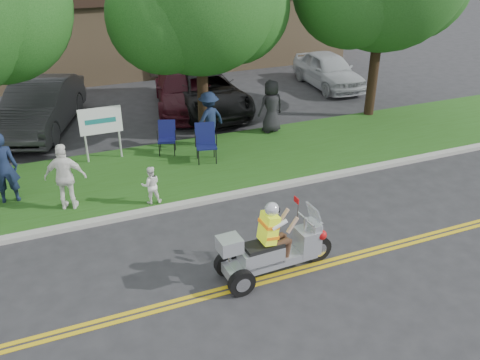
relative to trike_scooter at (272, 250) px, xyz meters
name	(u,v)px	position (x,y,z in m)	size (l,w,h in m)	color
ground	(289,258)	(0.60, 0.35, -0.60)	(120.00, 120.00, 0.00)	#28282B
centerline_near	(302,273)	(0.60, -0.23, -0.59)	(60.00, 0.10, 0.01)	gold
centerline_far	(298,268)	(0.60, -0.07, -0.59)	(60.00, 0.10, 0.01)	gold
curb	(237,194)	(0.60, 3.40, -0.54)	(60.00, 0.25, 0.12)	#A8A89E
grass_verge	(210,163)	(0.60, 5.55, -0.54)	(60.00, 4.00, 0.10)	#245015
commercial_building	(157,20)	(2.60, 19.33, 1.41)	(18.00, 8.20, 4.00)	#9E7F5B
tree_mid	(201,2)	(1.15, 7.58, 3.84)	(5.88, 4.80, 7.05)	#332114
business_sign	(101,124)	(-2.30, 6.95, 0.66)	(1.25, 0.06, 1.75)	silver
trike_scooter	(272,250)	(0.00, 0.00, 0.00)	(2.61, 0.88, 1.71)	black
lawn_chair_a	(167,135)	(-0.38, 6.76, 0.08)	(0.68, 0.69, 1.01)	black
lawn_chair_b	(206,140)	(0.55, 5.75, 0.15)	(0.72, 0.73, 1.14)	black
spectator_adult_left	(3,168)	(-5.00, 5.24, 0.46)	(0.69, 0.46, 1.90)	#15203C
spectator_adult_right	(66,177)	(-3.60, 4.28, 0.38)	(1.02, 0.42, 1.73)	white
spectator_chair_a	(209,119)	(1.04, 6.84, 0.39)	(1.13, 0.65, 1.75)	#16223E
spectator_chair_b	(271,106)	(3.38, 7.13, 0.41)	(0.88, 0.57, 1.80)	black
child_right	(151,185)	(-1.62, 3.75, 0.01)	(0.49, 0.38, 1.01)	white
parked_car_left	(40,106)	(-3.86, 10.57, 0.28)	(1.85, 5.30, 1.75)	#2A2A2C
parked_car_mid	(205,92)	(2.10, 10.29, 0.15)	(2.46, 5.35, 1.49)	black
parked_car_right	(183,90)	(1.40, 10.93, 0.14)	(2.08, 5.11, 1.48)	#410F19
parked_car_far_right	(328,70)	(8.21, 11.35, 0.15)	(1.78, 4.41, 1.50)	#B6BABE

